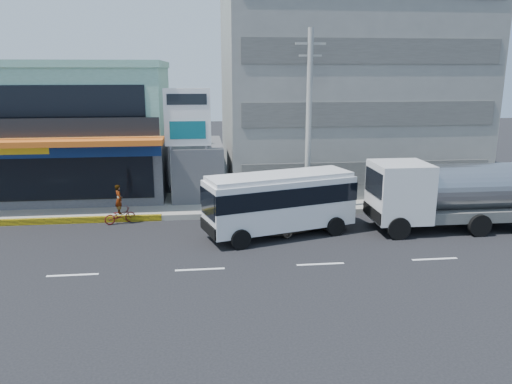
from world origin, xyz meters
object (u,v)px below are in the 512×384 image
at_px(sedan, 297,218).
at_px(tanker_truck, 451,193).
at_px(satellite_dish, 197,143).
at_px(minibus, 280,199).
at_px(shop_building, 71,132).
at_px(motorcycle_rider, 120,211).
at_px(utility_pole_near, 309,122).
at_px(concrete_building, 343,83).
at_px(billboard, 188,124).

bearing_deg(sedan, tanker_truck, -118.33).
relative_size(satellite_dish, minibus, 0.20).
xyz_separation_m(shop_building, tanker_truck, (20.59, -10.03, -2.13)).
relative_size(sedan, motorcycle_rider, 1.90).
relative_size(utility_pole_near, tanker_truck, 1.13).
height_order(shop_building, concrete_building, concrete_building).
relative_size(concrete_building, motorcycle_rider, 7.66).
bearing_deg(utility_pole_near, sedan, -110.83).
relative_size(shop_building, satellite_dish, 8.27).
distance_m(shop_building, utility_pole_near, 15.50).
distance_m(sedan, tanker_truck, 7.82).
distance_m(concrete_building, sedan, 13.32).
bearing_deg(concrete_building, satellite_dish, -158.20).
xyz_separation_m(sedan, motorcycle_rider, (-9.01, 2.35, 0.01)).
bearing_deg(concrete_building, utility_pole_near, -117.76).
relative_size(utility_pole_near, sedan, 2.52).
bearing_deg(billboard, motorcycle_rider, -146.56).
height_order(tanker_truck, motorcycle_rider, tanker_truck).
height_order(concrete_building, billboard, concrete_building).
xyz_separation_m(tanker_truck, motorcycle_rider, (-16.72, 2.88, -1.17)).
relative_size(minibus, motorcycle_rider, 3.65).
bearing_deg(satellite_dish, tanker_truck, -29.35).
distance_m(concrete_building, billboard, 12.17).
bearing_deg(minibus, motorcycle_rider, 160.69).
relative_size(concrete_building, utility_pole_near, 1.60).
height_order(shop_building, tanker_truck, shop_building).
distance_m(utility_pole_near, minibus, 5.21).
relative_size(satellite_dish, sedan, 0.38).
height_order(shop_building, sedan, shop_building).
height_order(billboard, minibus, billboard).
xyz_separation_m(sedan, tanker_truck, (7.71, -0.53, 1.19)).
height_order(billboard, sedan, billboard).
distance_m(shop_building, billboard, 8.92).
distance_m(concrete_building, utility_pole_near, 8.79).
bearing_deg(concrete_building, motorcycle_rider, -149.88).
bearing_deg(motorcycle_rider, tanker_truck, -9.77).
distance_m(minibus, tanker_truck, 8.68).
bearing_deg(minibus, billboard, 130.20).
height_order(satellite_dish, sedan, satellite_dish).
distance_m(concrete_building, satellite_dish, 11.30).
height_order(sedan, motorcycle_rider, motorcycle_rider).
bearing_deg(sedan, concrete_building, -50.30).
height_order(concrete_building, minibus, concrete_building).
distance_m(satellite_dish, tanker_truck, 14.54).
height_order(minibus, motorcycle_rider, minibus).
bearing_deg(minibus, satellite_dish, 119.12).
height_order(concrete_building, sedan, concrete_building).
bearing_deg(shop_building, sedan, -36.40).
relative_size(concrete_building, tanker_truck, 1.81).
bearing_deg(shop_building, satellite_dish, -20.21).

